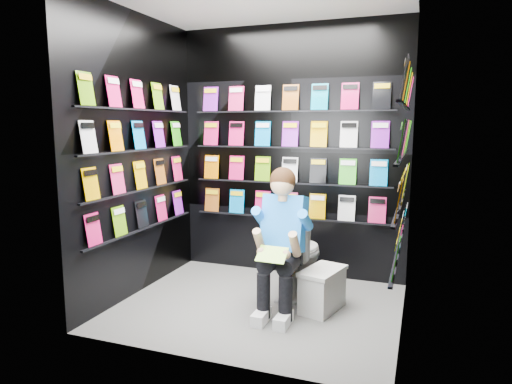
% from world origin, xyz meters
% --- Properties ---
extents(floor, '(2.40, 2.40, 0.00)m').
position_xyz_m(floor, '(0.00, 0.00, 0.00)').
color(floor, '#5E5E5C').
rests_on(floor, ground).
extents(wall_back, '(2.40, 0.04, 2.60)m').
position_xyz_m(wall_back, '(0.00, 1.00, 1.30)').
color(wall_back, black).
rests_on(wall_back, floor).
extents(wall_front, '(2.40, 0.04, 2.60)m').
position_xyz_m(wall_front, '(0.00, -1.00, 1.30)').
color(wall_front, black).
rests_on(wall_front, floor).
extents(wall_left, '(0.04, 2.00, 2.60)m').
position_xyz_m(wall_left, '(-1.20, 0.00, 1.30)').
color(wall_left, black).
rests_on(wall_left, floor).
extents(wall_right, '(0.04, 2.00, 2.60)m').
position_xyz_m(wall_right, '(1.20, 0.00, 1.30)').
color(wall_right, black).
rests_on(wall_right, floor).
extents(comics_back, '(2.10, 0.06, 1.37)m').
position_xyz_m(comics_back, '(0.00, 0.97, 1.31)').
color(comics_back, '#C7225F').
rests_on(comics_back, wall_back).
extents(comics_left, '(0.06, 1.70, 1.37)m').
position_xyz_m(comics_left, '(-1.17, 0.00, 1.31)').
color(comics_left, '#C7225F').
rests_on(comics_left, wall_left).
extents(comics_right, '(0.06, 1.70, 1.37)m').
position_xyz_m(comics_right, '(1.17, 0.00, 1.31)').
color(comics_right, '#C7225F').
rests_on(comics_right, wall_right).
extents(toilet, '(0.45, 0.77, 0.73)m').
position_xyz_m(toilet, '(0.23, 0.42, 0.37)').
color(toilet, white).
rests_on(toilet, floor).
extents(longbox, '(0.35, 0.49, 0.33)m').
position_xyz_m(longbox, '(0.54, 0.12, 0.17)').
color(longbox, silver).
rests_on(longbox, floor).
extents(longbox_lid, '(0.37, 0.52, 0.03)m').
position_xyz_m(longbox_lid, '(0.54, 0.12, 0.35)').
color(longbox_lid, silver).
rests_on(longbox_lid, longbox).
extents(reader, '(0.51, 0.73, 1.31)m').
position_xyz_m(reader, '(0.23, 0.04, 0.75)').
color(reader, '#0A70EE').
rests_on(reader, toilet).
extents(held_comic, '(0.24, 0.15, 0.10)m').
position_xyz_m(held_comic, '(0.23, -0.31, 0.58)').
color(held_comic, green).
rests_on(held_comic, reader).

